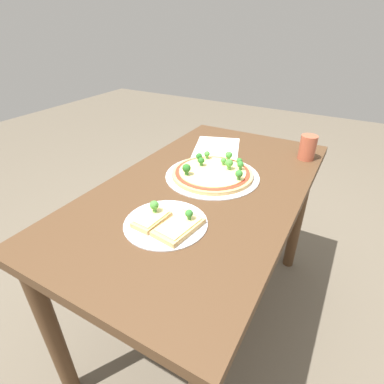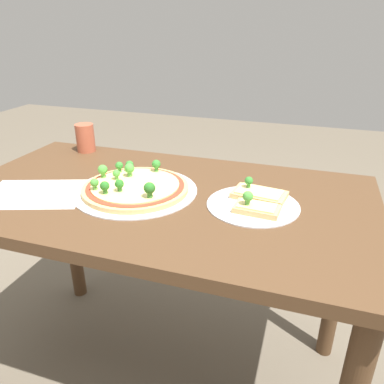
# 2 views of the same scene
# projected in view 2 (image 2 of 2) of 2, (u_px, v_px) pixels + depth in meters

# --- Properties ---
(ground_plane) EXTENTS (8.00, 8.00, 0.00)m
(ground_plane) POSITION_uv_depth(u_px,v_px,m) (166.00, 370.00, 1.45)
(ground_plane) COLOR brown
(dining_table) EXTENTS (1.27, 0.70, 0.75)m
(dining_table) POSITION_uv_depth(u_px,v_px,m) (161.00, 225.00, 1.18)
(dining_table) COLOR #4C331E
(dining_table) RESTS_ON ground_plane
(pizza_tray_whole) EXTENTS (0.38, 0.38, 0.07)m
(pizza_tray_whole) POSITION_uv_depth(u_px,v_px,m) (135.00, 187.00, 1.14)
(pizza_tray_whole) COLOR silver
(pizza_tray_whole) RESTS_ON dining_table
(pizza_tray_slice) EXTENTS (0.26, 0.26, 0.06)m
(pizza_tray_slice) POSITION_uv_depth(u_px,v_px,m) (256.00, 201.00, 1.06)
(pizza_tray_slice) COLOR silver
(pizza_tray_slice) RESTS_ON dining_table
(drinking_cup) EXTENTS (0.07, 0.07, 0.11)m
(drinking_cup) POSITION_uv_depth(u_px,v_px,m) (85.00, 138.00, 1.48)
(drinking_cup) COLOR #AD5138
(drinking_cup) RESTS_ON dining_table
(paper_menu) EXTENTS (0.34, 0.29, 0.00)m
(paper_menu) POSITION_uv_depth(u_px,v_px,m) (36.00, 194.00, 1.13)
(paper_menu) COLOR white
(paper_menu) RESTS_ON dining_table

